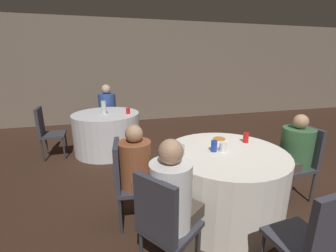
{
  "coord_description": "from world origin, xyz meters",
  "views": [
    {
      "loc": [
        -1.41,
        -2.12,
        1.7
      ],
      "look_at": [
        -0.66,
        0.7,
        0.86
      ],
      "focal_mm": 24.0,
      "sensor_mm": 36.0,
      "label": 1
    }
  ],
  "objects_px": {
    "chair_near_east": "(301,157)",
    "soda_can_silver": "(181,150)",
    "pizza_plate_near": "(219,139)",
    "person_blue_shirt": "(108,111)",
    "chair_far_west": "(46,129)",
    "person_floral_shirt": "(143,175)",
    "bottle_far": "(104,108)",
    "chair_near_south": "(315,237)",
    "person_white_shirt": "(176,205)",
    "person_green_jacket": "(291,157)",
    "table_near": "(224,182)",
    "chair_near_west": "(126,177)",
    "chair_near_southwest": "(163,220)",
    "soda_can_blue": "(214,146)",
    "table_far": "(107,132)",
    "soda_can_red": "(246,138)",
    "chair_far_north": "(108,112)"
  },
  "relations": [
    {
      "from": "table_far",
      "to": "chair_near_east",
      "type": "xyz_separation_m",
      "value": [
        2.35,
        -2.21,
        0.17
      ]
    },
    {
      "from": "chair_near_southwest",
      "to": "person_blue_shirt",
      "type": "height_order",
      "value": "person_blue_shirt"
    },
    {
      "from": "chair_far_west",
      "to": "soda_can_silver",
      "type": "height_order",
      "value": "chair_far_west"
    },
    {
      "from": "chair_near_east",
      "to": "soda_can_blue",
      "type": "relative_size",
      "value": 7.63
    },
    {
      "from": "person_green_jacket",
      "to": "soda_can_blue",
      "type": "relative_size",
      "value": 9.05
    },
    {
      "from": "chair_far_north",
      "to": "pizza_plate_near",
      "type": "bearing_deg",
      "value": 116.55
    },
    {
      "from": "soda_can_blue",
      "to": "bottle_far",
      "type": "distance_m",
      "value": 2.45
    },
    {
      "from": "chair_far_west",
      "to": "person_floral_shirt",
      "type": "bearing_deg",
      "value": 30.59
    },
    {
      "from": "table_far",
      "to": "chair_near_southwest",
      "type": "xyz_separation_m",
      "value": [
        0.41,
        -2.9,
        0.17
      ]
    },
    {
      "from": "table_near",
      "to": "chair_far_west",
      "type": "height_order",
      "value": "chair_far_west"
    },
    {
      "from": "chair_near_east",
      "to": "person_white_shirt",
      "type": "bearing_deg",
      "value": 105.73
    },
    {
      "from": "chair_near_east",
      "to": "soda_can_silver",
      "type": "relative_size",
      "value": 7.63
    },
    {
      "from": "chair_near_southwest",
      "to": "soda_can_silver",
      "type": "xyz_separation_m",
      "value": [
        0.36,
        0.65,
        0.27
      ]
    },
    {
      "from": "chair_far_west",
      "to": "bottle_far",
      "type": "distance_m",
      "value": 1.06
    },
    {
      "from": "chair_near_east",
      "to": "person_floral_shirt",
      "type": "distance_m",
      "value": 1.99
    },
    {
      "from": "table_far",
      "to": "person_blue_shirt",
      "type": "xyz_separation_m",
      "value": [
        0.03,
        0.88,
        0.25
      ]
    },
    {
      "from": "soda_can_silver",
      "to": "chair_near_southwest",
      "type": "bearing_deg",
      "value": -118.75
    },
    {
      "from": "chair_near_south",
      "to": "chair_near_west",
      "type": "relative_size",
      "value": 1.0
    },
    {
      "from": "chair_far_north",
      "to": "table_near",
      "type": "bearing_deg",
      "value": 112.52
    },
    {
      "from": "person_white_shirt",
      "to": "person_floral_shirt",
      "type": "bearing_deg",
      "value": 159.0
    },
    {
      "from": "table_far",
      "to": "pizza_plate_near",
      "type": "relative_size",
      "value": 5.75
    },
    {
      "from": "chair_near_southwest",
      "to": "bottle_far",
      "type": "distance_m",
      "value": 2.88
    },
    {
      "from": "soda_can_red",
      "to": "soda_can_silver",
      "type": "bearing_deg",
      "value": -167.89
    },
    {
      "from": "table_far",
      "to": "person_white_shirt",
      "type": "relative_size",
      "value": 1.06
    },
    {
      "from": "table_near",
      "to": "person_green_jacket",
      "type": "xyz_separation_m",
      "value": [
        0.92,
        0.04,
        0.19
      ]
    },
    {
      "from": "chair_near_east",
      "to": "person_white_shirt",
      "type": "relative_size",
      "value": 0.8
    },
    {
      "from": "pizza_plate_near",
      "to": "soda_can_silver",
      "type": "relative_size",
      "value": 1.77
    },
    {
      "from": "person_green_jacket",
      "to": "soda_can_red",
      "type": "bearing_deg",
      "value": 71.56
    },
    {
      "from": "table_near",
      "to": "soda_can_blue",
      "type": "xyz_separation_m",
      "value": [
        -0.13,
        0.03,
        0.44
      ]
    },
    {
      "from": "chair_near_southwest",
      "to": "soda_can_red",
      "type": "xyz_separation_m",
      "value": [
        1.24,
        0.84,
        0.27
      ]
    },
    {
      "from": "person_floral_shirt",
      "to": "chair_far_west",
      "type": "bearing_deg",
      "value": -141.71
    },
    {
      "from": "chair_near_south",
      "to": "person_green_jacket",
      "type": "distance_m",
      "value": 1.38
    },
    {
      "from": "soda_can_blue",
      "to": "bottle_far",
      "type": "xyz_separation_m",
      "value": [
        -1.17,
        2.15,
        0.06
      ]
    },
    {
      "from": "person_floral_shirt",
      "to": "person_blue_shirt",
      "type": "xyz_separation_m",
      "value": [
        -0.34,
        3.06,
        0.06
      ]
    },
    {
      "from": "soda_can_blue",
      "to": "soda_can_silver",
      "type": "relative_size",
      "value": 1.0
    },
    {
      "from": "chair_near_south",
      "to": "person_white_shirt",
      "type": "height_order",
      "value": "person_white_shirt"
    },
    {
      "from": "chair_near_south",
      "to": "person_green_jacket",
      "type": "height_order",
      "value": "person_green_jacket"
    },
    {
      "from": "pizza_plate_near",
      "to": "person_blue_shirt",
      "type": "bearing_deg",
      "value": 115.97
    },
    {
      "from": "person_floral_shirt",
      "to": "soda_can_silver",
      "type": "xyz_separation_m",
      "value": [
        0.4,
        -0.07,
        0.26
      ]
    },
    {
      "from": "chair_near_south",
      "to": "bottle_far",
      "type": "relative_size",
      "value": 3.79
    },
    {
      "from": "person_white_shirt",
      "to": "soda_can_red",
      "type": "xyz_separation_m",
      "value": [
        1.1,
        0.74,
        0.23
      ]
    },
    {
      "from": "chair_near_west",
      "to": "person_floral_shirt",
      "type": "height_order",
      "value": "person_floral_shirt"
    },
    {
      "from": "chair_far_north",
      "to": "bottle_far",
      "type": "xyz_separation_m",
      "value": [
        -0.06,
        -1.1,
        0.33
      ]
    },
    {
      "from": "chair_near_west",
      "to": "soda_can_silver",
      "type": "bearing_deg",
      "value": 86.38
    },
    {
      "from": "table_far",
      "to": "chair_near_southwest",
      "type": "bearing_deg",
      "value": -82.0
    },
    {
      "from": "chair_near_south",
      "to": "soda_can_blue",
      "type": "relative_size",
      "value": 7.63
    },
    {
      "from": "person_floral_shirt",
      "to": "bottle_far",
      "type": "relative_size",
      "value": 4.5
    },
    {
      "from": "chair_far_west",
      "to": "soda_can_silver",
      "type": "xyz_separation_m",
      "value": [
        1.8,
        -2.19,
        0.27
      ]
    },
    {
      "from": "chair_near_southwest",
      "to": "chair_far_west",
      "type": "xyz_separation_m",
      "value": [
        -1.44,
        2.84,
        0.0
      ]
    },
    {
      "from": "chair_near_south",
      "to": "person_white_shirt",
      "type": "xyz_separation_m",
      "value": [
        -0.84,
        0.53,
        0.04
      ]
    }
  ]
}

